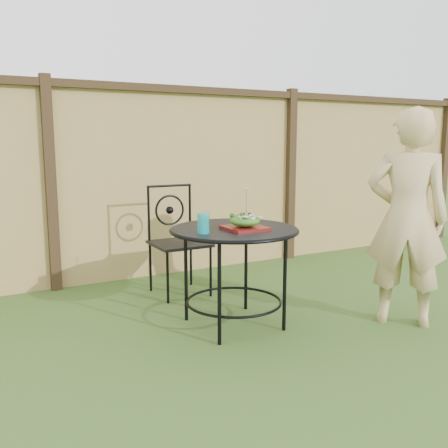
% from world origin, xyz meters
% --- Properties ---
extents(ground, '(60.00, 60.00, 0.00)m').
position_xyz_m(ground, '(0.00, 0.00, 0.00)').
color(ground, '#2A4E19').
rests_on(ground, ground).
extents(fence, '(8.00, 0.12, 1.90)m').
position_xyz_m(fence, '(-0.00, 2.19, 0.95)').
color(fence, tan).
rests_on(fence, ground).
extents(patio_table, '(0.92, 0.92, 0.72)m').
position_xyz_m(patio_table, '(-0.33, 0.60, 0.59)').
color(patio_table, black).
rests_on(patio_table, ground).
extents(patio_chair, '(0.46, 0.46, 0.95)m').
position_xyz_m(patio_chair, '(-0.36, 1.55, 0.50)').
color(patio_chair, black).
rests_on(patio_chair, ground).
extents(diner, '(0.67, 0.67, 1.57)m').
position_xyz_m(diner, '(0.79, 0.04, 0.78)').
color(diner, tan).
rests_on(diner, ground).
extents(salad_plate, '(0.27, 0.27, 0.02)m').
position_xyz_m(salad_plate, '(-0.30, 0.50, 0.74)').
color(salad_plate, '#4B0C0A').
rests_on(salad_plate, patio_table).
extents(salad, '(0.21, 0.21, 0.08)m').
position_xyz_m(salad, '(-0.30, 0.50, 0.79)').
color(salad, '#235614').
rests_on(salad, salad_plate).
extents(fork, '(0.01, 0.01, 0.18)m').
position_xyz_m(fork, '(-0.29, 0.50, 0.92)').
color(fork, silver).
rests_on(fork, salad).
extents(drinking_glass, '(0.08, 0.08, 0.14)m').
position_xyz_m(drinking_glass, '(-0.62, 0.52, 0.79)').
color(drinking_glass, '#0D9C9E').
rests_on(drinking_glass, patio_table).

